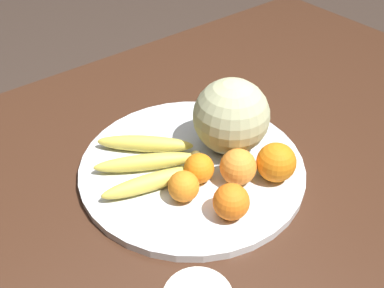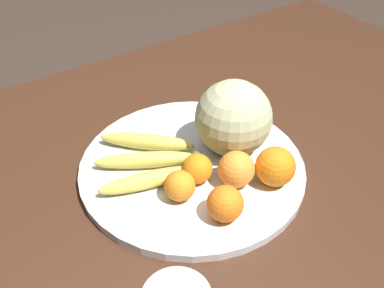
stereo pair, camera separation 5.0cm
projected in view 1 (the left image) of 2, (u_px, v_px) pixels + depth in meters
The scene contains 9 objects.
kitchen_table at pixel (198, 183), 0.98m from camera, with size 1.61×0.96×0.73m.
fruit_bowl at pixel (192, 167), 0.88m from camera, with size 0.44×0.44×0.02m.
melon at pixel (231, 116), 0.87m from camera, with size 0.15×0.15×0.15m.
banana_bunch at pixel (148, 161), 0.85m from camera, with size 0.23×0.21×0.03m.
orange_front_left at pixel (231, 202), 0.75m from camera, with size 0.06×0.06×0.06m.
orange_front_right at pixel (199, 168), 0.82m from camera, with size 0.06×0.06×0.06m.
orange_mid_center at pixel (276, 162), 0.82m from camera, with size 0.07×0.07×0.07m.
orange_back_left at pixel (184, 186), 0.78m from camera, with size 0.06×0.06×0.06m.
orange_back_right at pixel (238, 167), 0.82m from camera, with size 0.07×0.07×0.07m.
Camera 1 is at (0.45, 0.54, 1.32)m, focal length 42.00 mm.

